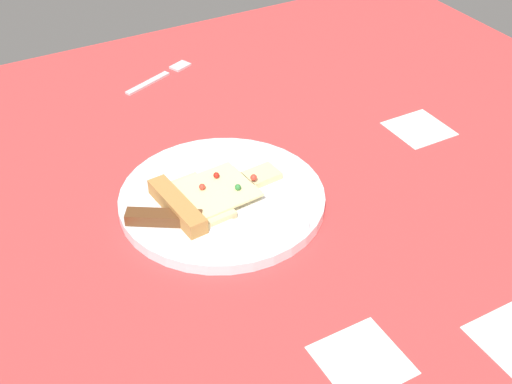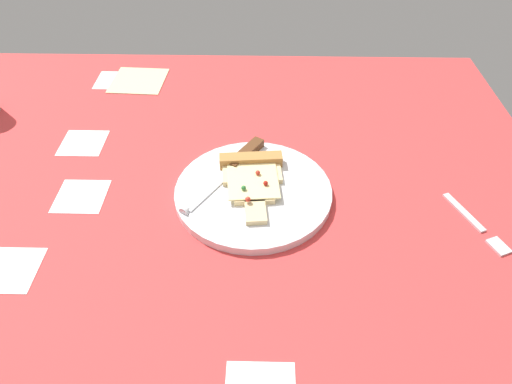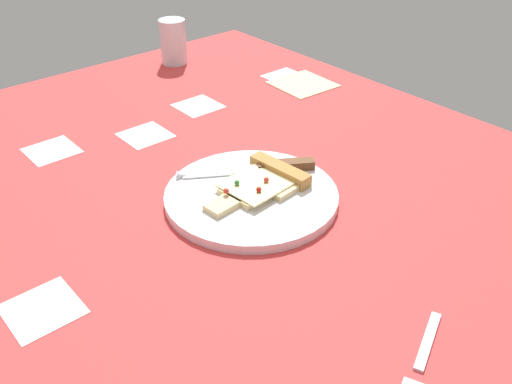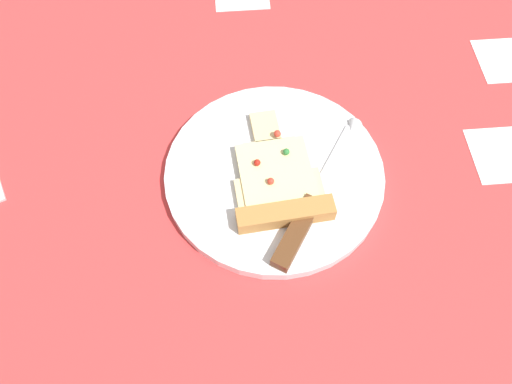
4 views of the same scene
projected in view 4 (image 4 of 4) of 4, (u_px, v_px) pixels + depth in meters
ground_plane at (323, 121)px, 72.29cm from camera, size 132.03×132.03×3.00cm
plate at (274, 174)px, 65.17cm from camera, size 28.70×28.70×1.60cm
pizza_slice at (278, 185)px, 62.53cm from camera, size 18.02×12.18×2.25cm
knife at (312, 203)px, 61.42cm from camera, size 21.40×14.61×2.45cm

